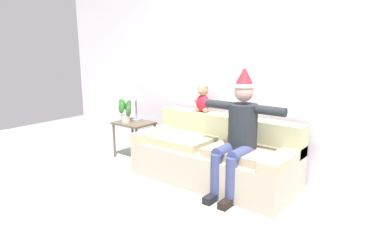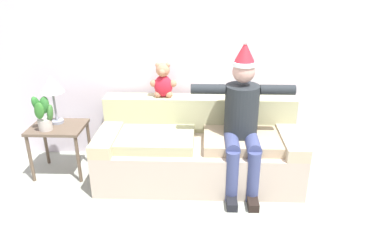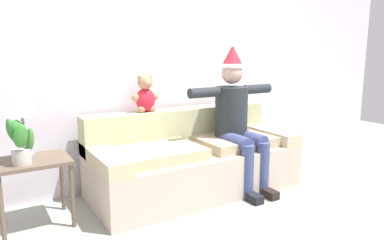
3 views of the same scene
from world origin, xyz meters
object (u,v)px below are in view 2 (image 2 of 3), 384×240
object	(u,v)px
couch	(199,149)
person_seated	(242,117)
side_table	(58,134)
table_lamp	(52,86)
potted_plant	(43,114)
teddy_bear	(163,82)

from	to	relation	value
couch	person_seated	world-z (taller)	person_seated
side_table	table_lamp	bearing A→B (deg)	110.11
couch	table_lamp	size ratio (longest dim) A/B	3.97
couch	side_table	distance (m)	1.52
table_lamp	potted_plant	bearing A→B (deg)	-104.55
couch	side_table	bearing A→B (deg)	179.72
potted_plant	teddy_bear	bearing A→B (deg)	16.69
person_seated	table_lamp	distance (m)	2.00
person_seated	side_table	distance (m)	1.97
couch	side_table	xyz separation A→B (m)	(-1.51, 0.01, 0.15)
table_lamp	couch	bearing A→B (deg)	-3.58
teddy_bear	potted_plant	distance (m)	1.28
teddy_bear	table_lamp	world-z (taller)	teddy_bear
person_seated	table_lamp	xyz separation A→B (m)	(-1.97, 0.26, 0.21)
couch	side_table	world-z (taller)	couch
person_seated	teddy_bear	distance (m)	0.96
side_table	potted_plant	xyz separation A→B (m)	(-0.08, -0.09, 0.26)
person_seated	potted_plant	xyz separation A→B (m)	(-2.02, 0.08, -0.03)
teddy_bear	table_lamp	bearing A→B (deg)	-171.34
person_seated	table_lamp	bearing A→B (deg)	172.49
potted_plant	table_lamp	bearing A→B (deg)	75.45
teddy_bear	person_seated	bearing A→B (deg)	-27.93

